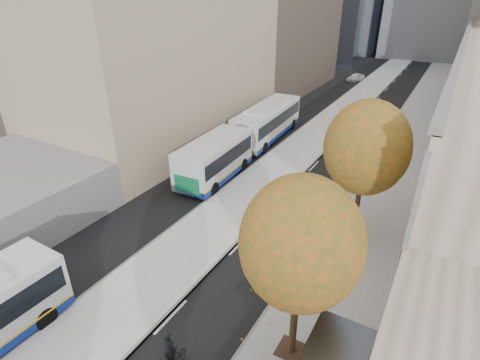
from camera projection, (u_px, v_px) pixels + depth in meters
The scene contains 7 objects.
bus_platform at pixel (310, 141), 35.04m from camera, with size 4.25×150.00×0.15m, color #B7B7B7.
sidewalk at pixel (400, 159), 31.50m from camera, with size 4.75×150.00×0.08m, color gray.
tree_c at pixel (301, 244), 12.39m from camera, with size 4.20×4.20×7.28m.
tree_d at pixel (367, 148), 19.23m from camera, with size 4.40×4.40×7.60m.
bus_far at pixel (248, 135), 31.91m from camera, with size 3.55×18.55×3.07m.
cyclist at pixel (171, 356), 13.75m from camera, with size 0.63×1.57×1.96m.
distant_car at pixel (355, 77), 57.83m from camera, with size 1.40×3.48×1.18m, color white.
Camera 1 is at (6.88, 3.26, 12.77)m, focal length 28.00 mm.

